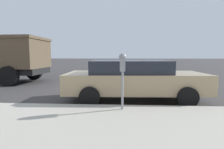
{
  "coord_description": "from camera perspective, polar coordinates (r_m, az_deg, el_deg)",
  "views": [
    {
      "loc": [
        -7.12,
        -0.59,
        1.55
      ],
      "look_at": [
        -2.47,
        -0.32,
        1.06
      ],
      "focal_mm": 28.0,
      "sensor_mm": 36.0,
      "label": 1
    }
  ],
  "objects": [
    {
      "name": "car_tan",
      "position": [
        6.21,
        7.07,
        -1.4
      ],
      "size": [
        2.26,
        4.82,
        1.4
      ],
      "rotation": [
        0.0,
        0.0,
        3.18
      ],
      "color": "tan",
      "rests_on": "ground_plane"
    },
    {
      "name": "parking_meter",
      "position": [
        4.52,
        3.46,
        2.54
      ],
      "size": [
        0.21,
        0.19,
        1.47
      ],
      "color": "gray",
      "rests_on": "sidewalk"
    },
    {
      "name": "ground_plane",
      "position": [
        7.31,
        -1.41,
        -6.26
      ],
      "size": [
        220.0,
        220.0,
        0.0
      ],
      "primitive_type": "plane",
      "color": "#3D3A3A"
    }
  ]
}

